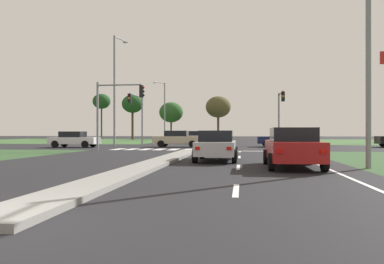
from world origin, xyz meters
name	(u,v)px	position (x,y,z in m)	size (l,w,h in m)	color
ground_plane	(203,147)	(0.00, 30.00, 0.00)	(200.00, 200.00, 0.00)	black
grass_verge_far_left	(67,141)	(-25.50, 54.50, 0.00)	(35.00, 35.00, 0.01)	#385B2D
median_island_near	(156,163)	(0.00, 11.00, 0.07)	(1.20, 22.00, 0.14)	gray
median_island_far	(219,141)	(0.00, 55.00, 0.07)	(1.20, 36.00, 0.14)	#ADA89E
lane_dash_near	(236,190)	(3.50, 4.23, 0.01)	(0.14, 2.00, 0.01)	silver
lane_dash_second	(238,167)	(3.50, 10.23, 0.01)	(0.14, 2.00, 0.01)	silver
lane_dash_third	(239,157)	(3.50, 16.23, 0.01)	(0.14, 2.00, 0.01)	silver
lane_dash_fourth	(240,152)	(3.50, 22.23, 0.01)	(0.14, 2.00, 0.01)	silver
edge_line_right	(317,164)	(6.85, 12.00, 0.01)	(0.14, 24.00, 0.01)	silver
stop_bar_near	(244,151)	(3.80, 23.00, 0.01)	(6.40, 0.50, 0.01)	silver
crosswalk_bar_near	(118,149)	(-6.40, 24.80, 0.01)	(0.70, 2.80, 0.01)	silver
crosswalk_bar_second	(132,149)	(-5.25, 24.80, 0.01)	(0.70, 2.80, 0.01)	silver
crosswalk_bar_third	(146,149)	(-4.10, 24.80, 0.01)	(0.70, 2.80, 0.01)	silver
crosswalk_bar_fourth	(159,149)	(-2.95, 24.80, 0.01)	(0.70, 2.80, 0.01)	silver
crosswalk_bar_fifth	(174,149)	(-1.80, 24.80, 0.01)	(0.70, 2.80, 0.01)	silver
crosswalk_bar_sixth	(188,150)	(-0.65, 24.80, 0.01)	(0.70, 2.80, 0.01)	silver
crosswalk_bar_seventh	(202,150)	(0.50, 24.80, 0.01)	(0.70, 2.80, 0.01)	silver
car_silver_near	(217,145)	(2.42, 13.42, 0.75)	(1.98, 4.51, 1.46)	#B7B7BC
car_beige_second	(178,139)	(-2.38, 30.12, 0.79)	(4.63, 1.95, 1.54)	#BCAD8E
car_maroon_third	(205,136)	(-2.29, 54.85, 0.79)	(2.10, 4.21, 1.55)	maroon
car_white_fourth	(74,139)	(-11.68, 27.93, 0.75)	(4.48, 2.03, 1.46)	silver
car_grey_fifth	(194,137)	(-2.23, 41.50, 0.79)	(1.98, 4.36, 1.55)	slate
car_navy_seventh	(281,139)	(7.35, 31.41, 0.78)	(4.46, 2.06, 1.52)	#161E47
car_red_eighth	(292,147)	(5.59, 10.30, 0.80)	(2.05, 4.61, 1.56)	#A31919
traffic_signal_far_right	(280,108)	(7.60, 34.97, 3.88)	(0.32, 4.55, 5.64)	gray
traffic_signal_near_left	(115,103)	(-6.20, 23.40, 3.64)	(3.88, 0.32, 5.33)	gray
traffic_signal_far_left	(138,109)	(-7.60, 34.71, 3.88)	(0.32, 5.16, 5.59)	gray
street_lamp_near	(370,41)	(8.43, 10.14, 4.83)	(0.56, 1.90, 8.64)	gray
street_lamp_second	(115,86)	(-8.38, 29.78, 5.86)	(0.84, 2.16, 10.62)	gray
street_lamp_third	(164,108)	(-8.53, 52.74, 5.16)	(1.51, 2.27, 9.16)	gray
treeline_near	(102,102)	(-24.52, 67.71, 7.61)	(3.56, 3.56, 9.20)	#423323
treeline_second	(133,104)	(-18.01, 67.55, 7.01)	(4.24, 4.24, 8.89)	#423323
treeline_third	(171,112)	(-10.16, 67.48, 5.32)	(4.68, 4.68, 7.33)	#423323
treeline_fourth	(218,107)	(-0.92, 67.80, 6.30)	(4.88, 4.88, 8.41)	#423323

